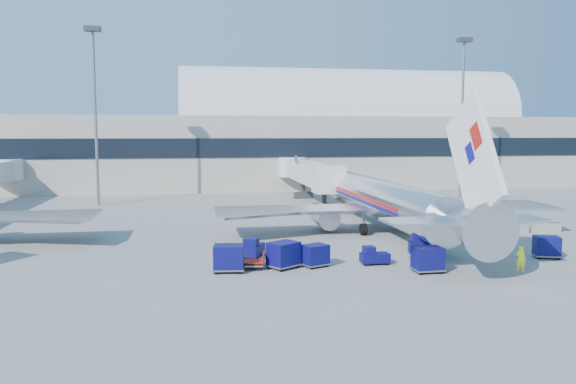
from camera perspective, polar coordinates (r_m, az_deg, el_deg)
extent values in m
plane|color=gray|center=(46.72, 0.23, -5.46)|extent=(260.00, 260.00, 0.00)
cube|color=#B2AA9E|center=(102.61, -19.29, 3.83)|extent=(170.00, 28.00, 12.00)
cube|color=black|center=(88.87, -20.81, 4.14)|extent=(170.00, 0.40, 3.00)
cylinder|color=silver|center=(104.91, 5.82, 7.45)|extent=(60.00, 18.00, 18.00)
cylinder|color=silver|center=(54.51, 9.55, -0.81)|extent=(3.80, 28.00, 3.80)
sphere|color=silver|center=(67.81, 5.68, 0.57)|extent=(3.72, 3.72, 3.72)
cone|color=silver|center=(38.96, 17.79, -3.12)|extent=(3.80, 6.00, 3.80)
cube|color=#B9120E|center=(55.42, 9.22, -0.43)|extent=(3.85, 20.16, 0.32)
cube|color=navy|center=(55.46, 9.21, -0.81)|extent=(3.85, 20.16, 0.32)
cube|color=white|center=(38.09, 18.35, 3.31)|extent=(0.35, 7.79, 8.74)
cube|color=silver|center=(39.37, 17.47, -2.73)|extent=(11.00, 3.00, 0.18)
cube|color=silver|center=(53.65, 9.89, -1.57)|extent=(32.00, 5.00, 0.28)
cylinder|color=#B7B7BC|center=(53.66, 3.79, -2.52)|extent=(2.10, 3.80, 2.10)
cylinder|color=#B7B7BC|center=(57.20, 14.58, -2.17)|extent=(2.10, 3.80, 2.10)
cylinder|color=black|center=(65.22, 6.35, -1.82)|extent=(0.40, 0.90, 0.90)
cube|color=silver|center=(76.87, 1.99, 2.06)|extent=(2.70, 24.00, 2.70)
cube|color=silver|center=(64.99, 4.16, 1.32)|extent=(3.40, 3.20, 3.20)
cylinder|color=silver|center=(88.14, 0.49, 2.56)|extent=(4.40, 4.40, 3.00)
cube|color=#2D2D30|center=(67.34, 3.70, -0.39)|extent=(0.50, 0.50, 3.00)
cube|color=#2D2D30|center=(67.50, 3.69, -1.53)|extent=(2.60, 1.00, 0.90)
cube|color=#2D2D30|center=(79.98, 1.55, 0.63)|extent=(0.50, 0.50, 3.00)
cube|color=#2D2D30|center=(80.11, 1.55, -0.33)|extent=(2.60, 1.00, 0.90)
cube|color=navy|center=(76.46, 0.82, 3.39)|extent=(0.12, 1.40, 0.90)
cylinder|color=silver|center=(90.75, -26.64, 2.03)|extent=(4.40, 4.40, 3.00)
cylinder|color=slate|center=(76.11, -18.96, 6.97)|extent=(0.36, 0.36, 22.00)
cube|color=#2D2D30|center=(77.20, -19.25, 15.38)|extent=(2.00, 1.20, 0.60)
cylinder|color=slate|center=(84.12, 17.24, 6.90)|extent=(0.36, 0.36, 22.00)
cube|color=#2D2D30|center=(85.11, 17.49, 14.53)|extent=(2.00, 1.20, 0.60)
cube|color=#9E9E96|center=(54.45, 18.90, -3.66)|extent=(3.00, 0.55, 0.90)
cube|color=#9E9E96|center=(56.10, 21.87, -3.50)|extent=(3.00, 0.55, 0.90)
cube|color=#9E9E96|center=(57.88, 24.66, -3.33)|extent=(3.00, 0.55, 0.90)
cube|color=#0A0A4E|center=(40.54, 8.81, -6.61)|extent=(2.03, 1.03, 0.66)
cube|color=#0A0A4E|center=(40.30, 8.23, -5.91)|extent=(0.80, 0.88, 0.62)
cylinder|color=black|center=(41.19, 9.56, -6.76)|extent=(0.49, 0.20, 0.49)
cube|color=#0A0A4E|center=(44.27, 13.79, -5.48)|extent=(2.75, 1.84, 0.82)
cube|color=#0A0A4E|center=(44.06, 13.11, -4.65)|extent=(1.22, 1.30, 0.77)
cylinder|color=black|center=(44.95, 14.79, -5.72)|extent=(0.65, 0.38, 0.61)
cube|color=#0A0A4E|center=(42.53, -3.54, -5.85)|extent=(2.01, 2.60, 0.76)
cube|color=#0A0A4E|center=(41.94, -3.77, -5.18)|extent=(1.29, 1.24, 0.71)
cylinder|color=black|center=(43.48, -3.78, -5.96)|extent=(0.43, 0.61, 0.57)
cube|color=#0A0A4E|center=(39.33, 2.77, -6.33)|extent=(2.05, 1.85, 1.35)
cube|color=slate|center=(39.49, 2.76, -7.30)|extent=(2.16, 1.93, 0.09)
cylinder|color=black|center=(40.27, 3.10, -7.07)|extent=(0.40, 0.28, 0.37)
cube|color=#0A0A4E|center=(38.82, -0.47, -6.27)|extent=(2.48, 2.36, 1.58)
cube|color=slate|center=(39.00, -0.46, -7.41)|extent=(2.60, 2.47, 0.11)
cylinder|color=black|center=(39.94, -0.26, -7.12)|extent=(0.46, 0.39, 0.44)
cube|color=#0A0A4E|center=(38.01, -6.05, -6.56)|extent=(2.14, 1.76, 1.59)
cube|color=slate|center=(38.20, -6.04, -7.73)|extent=(2.26, 1.83, 0.11)
cylinder|color=black|center=(38.75, -4.84, -7.55)|extent=(0.46, 0.23, 0.44)
cube|color=#0A0A4E|center=(38.86, 14.01, -6.52)|extent=(1.89, 1.49, 1.49)
cube|color=slate|center=(39.03, 13.98, -7.60)|extent=(2.00, 1.55, 0.10)
cylinder|color=black|center=(39.83, 14.58, -7.37)|extent=(0.42, 0.18, 0.41)
cube|color=#0A0A4E|center=(46.25, 24.79, -4.97)|extent=(2.08, 1.84, 1.41)
cube|color=slate|center=(46.39, 24.76, -5.83)|extent=(2.19, 1.91, 0.10)
cylinder|color=black|center=(47.09, 25.37, -5.72)|extent=(0.42, 0.27, 0.39)
cube|color=slate|center=(38.92, -3.96, -7.31)|extent=(2.31, 1.77, 0.11)
cube|color=maroon|center=(38.87, -3.96, -7.04)|extent=(2.31, 1.82, 0.08)
cylinder|color=black|center=(39.41, -2.93, -7.35)|extent=(0.40, 0.22, 0.38)
imported|color=#DBFF1A|center=(41.27, 22.57, -6.24)|extent=(0.73, 0.74, 1.72)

